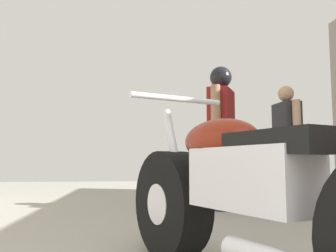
% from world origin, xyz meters
% --- Properties ---
extents(ground_plane, '(15.77, 15.77, 0.00)m').
position_xyz_m(ground_plane, '(0.00, 3.01, 0.00)').
color(ground_plane, '#9E998E').
extents(motorcycle_maroon_cruiser, '(1.00, 1.95, 0.95)m').
position_xyz_m(motorcycle_maroon_cruiser, '(0.05, 1.58, 0.40)').
color(motorcycle_maroon_cruiser, black).
rests_on(motorcycle_maroon_cruiser, ground_plane).
extents(mechanic_in_blue, '(0.25, 0.64, 1.58)m').
position_xyz_m(mechanic_in_blue, '(1.62, 4.71, 0.90)').
color(mechanic_in_blue, '#2D3851').
rests_on(mechanic_in_blue, ground_plane).
extents(mechanic_with_helmet, '(0.42, 0.64, 1.71)m').
position_xyz_m(mechanic_with_helmet, '(0.61, 4.29, 1.03)').
color(mechanic_with_helmet, '#2D3851').
rests_on(mechanic_with_helmet, ground_plane).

